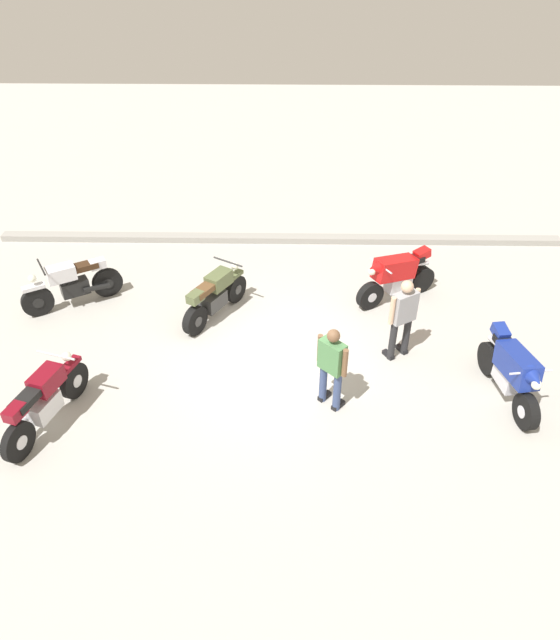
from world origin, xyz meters
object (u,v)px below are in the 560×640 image
(motorcycle_silver_cruiser, at_px, (72,284))
(motorcycle_olive_vintage, at_px, (215,296))
(motorcycle_red_sportbike, at_px, (397,276))
(motorcycle_maroon_cruiser, at_px, (44,401))
(person_in_green_shirt, at_px, (332,365))
(person_in_gray_shirt, at_px, (403,315))
(motorcycle_blue_sportbike, at_px, (512,371))

(motorcycle_silver_cruiser, bearing_deg, motorcycle_olive_vintage, 141.33)
(motorcycle_silver_cruiser, bearing_deg, motorcycle_red_sportbike, 151.14)
(motorcycle_red_sportbike, height_order, motorcycle_maroon_cruiser, motorcycle_red_sportbike)
(motorcycle_olive_vintage, bearing_deg, person_in_green_shirt, -108.22)
(motorcycle_olive_vintage, height_order, person_in_gray_shirt, person_in_gray_shirt)
(motorcycle_blue_sportbike, height_order, motorcycle_maroon_cruiser, motorcycle_blue_sportbike)
(motorcycle_silver_cruiser, xyz_separation_m, person_in_green_shirt, (5.20, -2.91, 0.36))
(motorcycle_blue_sportbike, bearing_deg, person_in_gray_shirt, -131.43)
(motorcycle_red_sportbike, height_order, motorcycle_blue_sportbike, same)
(motorcycle_blue_sportbike, relative_size, motorcycle_maroon_cruiser, 0.96)
(motorcycle_olive_vintage, bearing_deg, motorcycle_silver_cruiser, 113.80)
(motorcycle_maroon_cruiser, xyz_separation_m, person_in_gray_shirt, (5.92, 1.87, 0.42))
(motorcycle_silver_cruiser, bearing_deg, person_in_green_shirt, 119.19)
(motorcycle_blue_sportbike, distance_m, motorcycle_maroon_cruiser, 7.65)
(motorcycle_olive_vintage, xyz_separation_m, motorcycle_silver_cruiser, (-3.01, 0.37, 0.03))
(person_in_gray_shirt, bearing_deg, person_in_green_shirt, 103.30)
(motorcycle_red_sportbike, bearing_deg, person_in_green_shirt, 33.99)
(motorcycle_blue_sportbike, bearing_deg, motorcycle_maroon_cruiser, -92.62)
(motorcycle_olive_vintage, bearing_deg, motorcycle_blue_sportbike, -82.91)
(motorcycle_blue_sportbike, xyz_separation_m, motorcycle_maroon_cruiser, (-7.61, -0.77, -0.07))
(motorcycle_blue_sportbike, height_order, person_in_green_shirt, person_in_green_shirt)
(motorcycle_maroon_cruiser, distance_m, motorcycle_silver_cruiser, 3.51)
(motorcycle_silver_cruiser, bearing_deg, motorcycle_blue_sportbike, 130.39)
(motorcycle_silver_cruiser, bearing_deg, person_in_gray_shirt, 134.82)
(motorcycle_maroon_cruiser, xyz_separation_m, person_in_green_shirt, (4.57, 0.54, 0.36))
(motorcycle_red_sportbike, relative_size, motorcycle_blue_sportbike, 0.91)
(motorcycle_olive_vintage, distance_m, motorcycle_silver_cruiser, 3.03)
(motorcycle_silver_cruiser, distance_m, person_in_gray_shirt, 6.75)
(person_in_green_shirt, bearing_deg, motorcycle_silver_cruiser, 105.14)
(motorcycle_blue_sportbike, height_order, person_in_gray_shirt, person_in_gray_shirt)
(motorcycle_olive_vintage, distance_m, person_in_green_shirt, 3.38)
(motorcycle_olive_vintage, relative_size, motorcycle_red_sportbike, 0.99)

